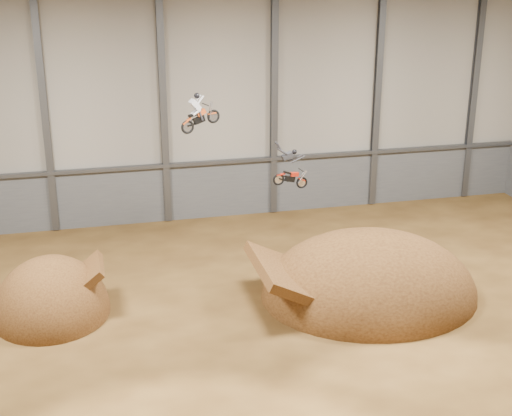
# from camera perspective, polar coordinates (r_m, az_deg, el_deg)

# --- Properties ---
(floor) EXTENTS (40.00, 40.00, 0.00)m
(floor) POSITION_cam_1_polar(r_m,az_deg,el_deg) (31.48, 2.47, -9.76)
(floor) COLOR #442B12
(floor) RESTS_ON ground
(back_wall) EXTENTS (40.00, 0.10, 14.00)m
(back_wall) POSITION_cam_1_polar(r_m,az_deg,el_deg) (42.88, -2.98, 8.24)
(back_wall) COLOR #9D978B
(back_wall) RESTS_ON ground
(lower_band_back) EXTENTS (39.80, 0.18, 3.50)m
(lower_band_back) POSITION_cam_1_polar(r_m,az_deg,el_deg) (44.12, -2.83, 1.51)
(lower_band_back) COLOR #56595E
(lower_band_back) RESTS_ON ground
(steel_rail) EXTENTS (39.80, 0.35, 0.20)m
(steel_rail) POSITION_cam_1_polar(r_m,az_deg,el_deg) (43.45, -2.83, 3.71)
(steel_rail) COLOR #47494F
(steel_rail) RESTS_ON lower_band_back
(steel_column_1) EXTENTS (0.40, 0.36, 13.90)m
(steel_column_1) POSITION_cam_1_polar(r_m,az_deg,el_deg) (42.03, -16.54, 7.22)
(steel_column_1) COLOR #47494F
(steel_column_1) RESTS_ON ground
(steel_column_2) EXTENTS (0.40, 0.36, 13.90)m
(steel_column_2) POSITION_cam_1_polar(r_m,az_deg,el_deg) (42.21, -7.41, 7.92)
(steel_column_2) COLOR #47494F
(steel_column_2) RESTS_ON ground
(steel_column_3) EXTENTS (0.40, 0.36, 13.90)m
(steel_column_3) POSITION_cam_1_polar(r_m,az_deg,el_deg) (43.42, 1.45, 8.40)
(steel_column_3) COLOR #47494F
(steel_column_3) RESTS_ON ground
(steel_column_4) EXTENTS (0.40, 0.36, 13.90)m
(steel_column_4) POSITION_cam_1_polar(r_m,az_deg,el_deg) (45.58, 9.66, 8.67)
(steel_column_4) COLOR #47494F
(steel_column_4) RESTS_ON ground
(steel_column_5) EXTENTS (0.40, 0.36, 13.90)m
(steel_column_5) POSITION_cam_1_polar(r_m,az_deg,el_deg) (48.57, 17.01, 8.76)
(steel_column_5) COLOR #47494F
(steel_column_5) RESTS_ON ground
(takeoff_ramp) EXTENTS (5.22, 6.03, 5.22)m
(takeoff_ramp) POSITION_cam_1_polar(r_m,az_deg,el_deg) (34.16, -15.97, -8.07)
(takeoff_ramp) COLOR #402410
(takeoff_ramp) RESTS_ON ground
(landing_ramp) EXTENTS (10.41, 9.21, 6.01)m
(landing_ramp) POSITION_cam_1_polar(r_m,az_deg,el_deg) (34.95, 8.99, -6.86)
(landing_ramp) COLOR #402410
(landing_ramp) RESTS_ON ground
(fmx_rider_a) EXTENTS (2.59, 1.45, 2.33)m
(fmx_rider_a) POSITION_cam_1_polar(r_m,az_deg,el_deg) (34.18, -4.36, 7.93)
(fmx_rider_a) COLOR #C14717
(fmx_rider_b) EXTENTS (2.88, 0.96, 2.57)m
(fmx_rider_b) POSITION_cam_1_polar(r_m,az_deg,el_deg) (34.42, 2.68, 3.37)
(fmx_rider_b) COLOR #AC1D0E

